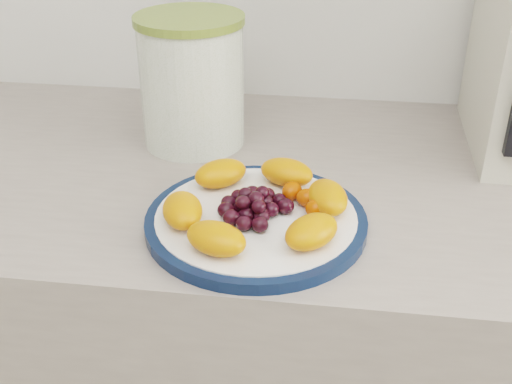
# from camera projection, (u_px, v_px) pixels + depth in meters

# --- Properties ---
(plate_rim) EXTENTS (0.28, 0.28, 0.01)m
(plate_rim) POSITION_uv_depth(u_px,v_px,m) (256.00, 221.00, 0.80)
(plate_rim) COLOR #0C1D3D
(plate_rim) RESTS_ON counter
(plate_face) EXTENTS (0.25, 0.25, 0.02)m
(plate_face) POSITION_uv_depth(u_px,v_px,m) (256.00, 221.00, 0.80)
(plate_face) COLOR white
(plate_face) RESTS_ON counter
(canister) EXTENTS (0.17, 0.17, 0.19)m
(canister) POSITION_uv_depth(u_px,v_px,m) (192.00, 85.00, 0.98)
(canister) COLOR #476222
(canister) RESTS_ON counter
(canister_lid) EXTENTS (0.18, 0.18, 0.01)m
(canister_lid) POSITION_uv_depth(u_px,v_px,m) (189.00, 19.00, 0.93)
(canister_lid) COLOR olive
(canister_lid) RESTS_ON canister
(fruit_plate) EXTENTS (0.24, 0.24, 0.04)m
(fruit_plate) POSITION_uv_depth(u_px,v_px,m) (261.00, 202.00, 0.79)
(fruit_plate) COLOR #D4620E
(fruit_plate) RESTS_ON plate_face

